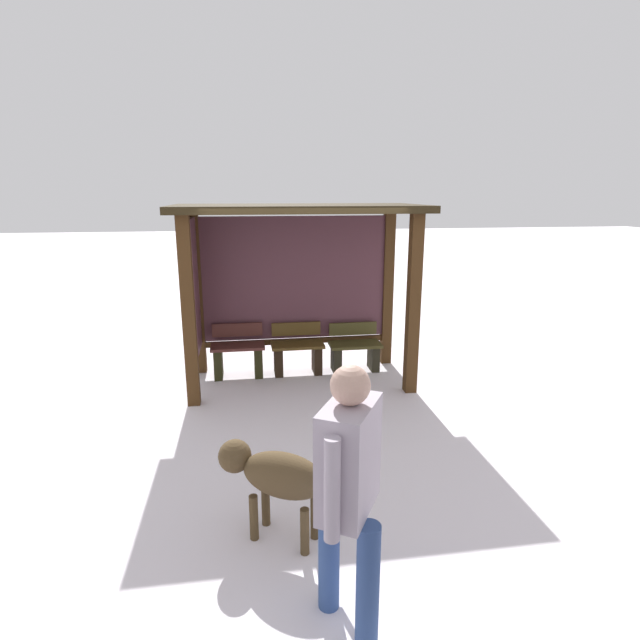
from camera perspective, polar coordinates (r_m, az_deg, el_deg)
The scene contains 7 objects.
ground_plane at distance 7.39m, azimuth -2.28°, elevation -6.92°, with size 60.00×60.00×0.00m, color white.
bus_shelter at distance 7.14m, azimuth -3.54°, elevation 7.27°, with size 3.35×1.67×2.52m.
bench_left_inside at distance 7.56m, azimuth -9.32°, elevation -3.94°, with size 0.79×0.41×0.77m.
bench_center_inside at distance 7.60m, azimuth -2.59°, elevation -3.75°, with size 0.79×0.41×0.75m.
bench_right_inside at distance 7.74m, azimuth 3.99°, elevation -3.55°, with size 0.79×0.40×0.72m.
person_walking at distance 3.08m, azimuth 3.30°, elevation -17.79°, with size 0.46×0.63×1.75m.
dog at distance 4.08m, azimuth -5.18°, elevation -17.18°, with size 0.93×0.67×0.77m.
Camera 1 is at (-0.74, -6.84, 2.68)m, focal length 28.03 mm.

